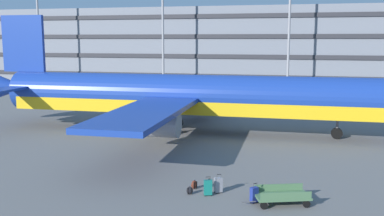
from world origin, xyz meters
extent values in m
plane|color=slate|center=(0.00, 0.00, 0.00)|extent=(600.00, 600.00, 0.00)
cube|color=slate|center=(0.00, 47.37, 6.75)|extent=(124.56, 15.87, 13.51)
cube|color=#2D2D33|center=(0.00, 39.34, 1.69)|extent=(123.32, 0.24, 0.70)
cube|color=#2D2D33|center=(0.00, 39.34, 5.06)|extent=(123.32, 0.24, 0.70)
cube|color=#2D2D33|center=(0.00, 39.34, 8.44)|extent=(123.32, 0.24, 0.70)
cube|color=#2D2D33|center=(0.00, 39.34, 11.82)|extent=(123.32, 0.24, 0.70)
cylinder|color=navy|center=(1.94, 0.99, 3.27)|extent=(32.45, 3.95, 3.43)
cube|color=yellow|center=(1.94, 0.99, 2.33)|extent=(31.15, 3.86, 1.10)
cone|color=navy|center=(-15.46, 0.71, 3.53)|extent=(4.16, 2.81, 2.74)
cube|color=navy|center=(-13.66, 0.74, 7.56)|extent=(4.12, 0.43, 5.15)
cube|color=navy|center=(-13.31, 4.00, 3.70)|extent=(1.88, 5.17, 0.20)
cube|color=navy|center=(-13.20, -2.51, 3.70)|extent=(1.88, 5.17, 0.20)
cube|color=navy|center=(0.80, 9.49, 3.01)|extent=(4.62, 13.68, 0.36)
cube|color=navy|center=(1.08, -7.54, 3.01)|extent=(4.62, 13.68, 0.36)
cylinder|color=#9E9EA3|center=(1.34, 7.05, 1.77)|extent=(2.48, 1.93, 1.89)
cylinder|color=#9E9EA3|center=(1.54, -5.08, 1.77)|extent=(2.48, 1.93, 1.89)
cylinder|color=black|center=(14.25, 1.19, 0.45)|extent=(0.91, 0.36, 0.90)
cylinder|color=slate|center=(14.25, 1.19, 1.23)|extent=(0.20, 0.20, 1.55)
cylinder|color=black|center=(0.62, 2.43, 0.45)|extent=(0.91, 0.36, 0.90)
cylinder|color=slate|center=(0.62, 2.43, 1.23)|extent=(0.20, 0.20, 1.55)
cylinder|color=black|center=(0.67, -0.49, 0.45)|extent=(0.91, 0.36, 0.90)
cylinder|color=slate|center=(0.67, -0.49, 1.23)|extent=(0.20, 0.20, 1.55)
cylinder|color=gray|center=(-32.53, 32.90, 11.66)|extent=(0.36, 0.36, 23.31)
cylinder|color=gray|center=(-10.31, 32.90, 11.72)|extent=(0.36, 0.36, 23.44)
cylinder|color=gray|center=(9.33, 32.90, 12.72)|extent=(0.36, 0.36, 25.43)
cube|color=gray|center=(7.26, -13.65, 0.43)|extent=(0.48, 0.44, 0.76)
cylinder|color=#333338|center=(7.22, -13.78, 0.91)|extent=(0.02, 0.02, 0.20)
cylinder|color=#333338|center=(7.40, -13.67, 0.91)|extent=(0.02, 0.02, 0.20)
cube|color=black|center=(7.31, -13.72, 1.02)|extent=(0.20, 0.14, 0.02)
cylinder|color=black|center=(7.07, -13.65, 0.03)|extent=(0.04, 0.05, 0.05)
cylinder|color=black|center=(7.34, -13.48, 0.03)|extent=(0.04, 0.05, 0.05)
cylinder|color=black|center=(7.19, -13.83, 0.03)|extent=(0.04, 0.05, 0.05)
cylinder|color=black|center=(7.46, -13.66, 0.03)|extent=(0.04, 0.05, 0.05)
cube|color=navy|center=(9.24, -14.68, 0.42)|extent=(0.43, 0.44, 0.75)
cylinder|color=#333338|center=(9.22, -14.81, 0.91)|extent=(0.02, 0.02, 0.22)
cylinder|color=#333338|center=(9.36, -14.65, 0.91)|extent=(0.02, 0.02, 0.22)
cube|color=black|center=(9.29, -14.73, 1.02)|extent=(0.16, 0.17, 0.02)
cylinder|color=black|center=(9.07, -14.73, 0.03)|extent=(0.05, 0.05, 0.05)
cylinder|color=black|center=(9.28, -14.51, 0.03)|extent=(0.05, 0.05, 0.05)
cylinder|color=black|center=(9.20, -14.86, 0.03)|extent=(0.05, 0.05, 0.05)
cylinder|color=black|center=(9.41, -14.63, 0.03)|extent=(0.05, 0.05, 0.05)
cube|color=#147266|center=(6.83, -14.22, 0.44)|extent=(0.46, 0.35, 0.78)
cylinder|color=#333338|center=(6.74, -14.32, 0.92)|extent=(0.02, 0.02, 0.19)
cylinder|color=#333338|center=(6.96, -14.23, 0.92)|extent=(0.02, 0.02, 0.19)
cube|color=black|center=(6.85, -14.28, 1.02)|extent=(0.22, 0.10, 0.02)
cylinder|color=black|center=(6.64, -14.20, 0.03)|extent=(0.04, 0.05, 0.05)
cylinder|color=black|center=(6.95, -14.08, 0.03)|extent=(0.04, 0.05, 0.05)
cylinder|color=black|center=(6.70, -14.36, 0.03)|extent=(0.04, 0.05, 0.05)
cylinder|color=black|center=(7.01, -14.24, 0.03)|extent=(0.04, 0.05, 0.05)
ellipsoid|color=black|center=(5.86, -14.23, 0.20)|extent=(0.39, 0.29, 0.40)
ellipsoid|color=black|center=(5.84, -14.14, 0.14)|extent=(0.26, 0.16, 0.18)
torus|color=black|center=(5.87, -14.26, 0.41)|extent=(0.08, 0.03, 0.08)
cube|color=black|center=(5.80, -14.34, 0.20)|extent=(0.04, 0.03, 0.34)
cube|color=black|center=(5.98, -14.29, 0.20)|extent=(0.04, 0.03, 0.34)
ellipsoid|color=black|center=(6.61, -12.78, 0.21)|extent=(0.38, 0.25, 0.43)
ellipsoid|color=black|center=(6.60, -12.68, 0.15)|extent=(0.26, 0.12, 0.19)
torus|color=black|center=(6.61, -12.81, 0.44)|extent=(0.08, 0.02, 0.08)
cube|color=black|center=(6.52, -12.89, 0.21)|extent=(0.04, 0.03, 0.37)
cube|color=black|center=(6.71, -12.87, 0.21)|extent=(0.04, 0.03, 0.37)
ellipsoid|color=#592619|center=(5.89, -13.35, 0.23)|extent=(0.40, 0.42, 0.47)
ellipsoid|color=#592619|center=(5.80, -13.29, 0.16)|extent=(0.23, 0.26, 0.21)
torus|color=black|center=(5.92, -13.38, 0.48)|extent=(0.06, 0.07, 0.08)
cube|color=black|center=(5.92, -13.50, 0.23)|extent=(0.04, 0.04, 0.40)
cube|color=black|center=(6.04, -13.34, 0.23)|extent=(0.04, 0.04, 0.40)
cube|color=#4C724C|center=(10.58, -14.53, 0.42)|extent=(2.88, 2.09, 0.12)
cylinder|color=#4C4C51|center=(9.02, -15.08, 0.18)|extent=(0.68, 0.28, 0.05)
cube|color=#4C724C|center=(10.79, -15.11, 0.62)|extent=(2.34, 0.86, 0.40)
cube|color=#4C724C|center=(10.38, -13.95, 0.62)|extent=(2.34, 0.86, 0.40)
cylinder|color=black|center=(9.78, -15.40, 0.18)|extent=(0.37, 0.21, 0.36)
cylinder|color=black|center=(9.42, -14.35, 0.18)|extent=(0.37, 0.21, 0.36)
cylinder|color=black|center=(11.74, -14.71, 0.18)|extent=(0.37, 0.21, 0.36)
cylinder|color=black|center=(11.38, -13.66, 0.18)|extent=(0.37, 0.21, 0.36)
camera|label=1|loc=(11.25, -35.73, 7.97)|focal=41.67mm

